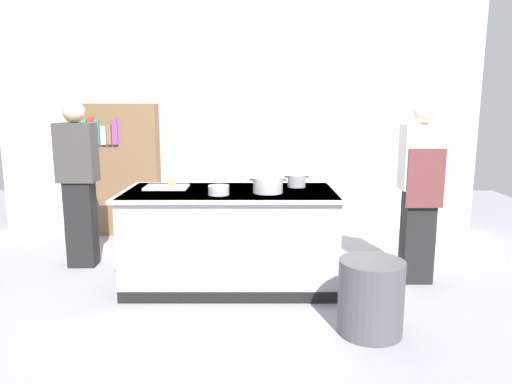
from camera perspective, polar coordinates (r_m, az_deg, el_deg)
ground_plane at (r=4.49m, az=-3.24°, el=-11.20°), size 10.00×10.00×0.00m
back_wall at (r=6.28m, az=-2.37°, el=9.00°), size 6.40×0.12×3.00m
counter_island at (r=4.34m, az=-3.31°, el=-5.48°), size 1.98×0.98×0.90m
cutting_board at (r=4.44m, az=-11.18°, el=0.58°), size 0.40×0.28×0.02m
onion at (r=4.46m, az=-10.53°, el=1.37°), size 0.09×0.09×0.09m
stock_pot at (r=4.12m, az=1.28°, el=0.85°), size 0.33×0.26×0.14m
sauce_pan at (r=4.44m, az=4.83°, el=1.37°), size 0.24×0.17×0.11m
mixing_bowl at (r=4.04m, az=-4.83°, el=0.23°), size 0.18×0.18×0.08m
trash_bin at (r=3.59m, az=13.77°, el=-12.43°), size 0.48×0.48×0.56m
person_chef at (r=4.56m, az=19.43°, el=0.49°), size 0.38×0.25×1.72m
person_guest at (r=5.08m, az=-21.26°, el=1.31°), size 0.38×0.24×1.72m
bookshelf at (r=6.29m, az=-17.03°, el=2.65°), size 1.10×0.31×1.70m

